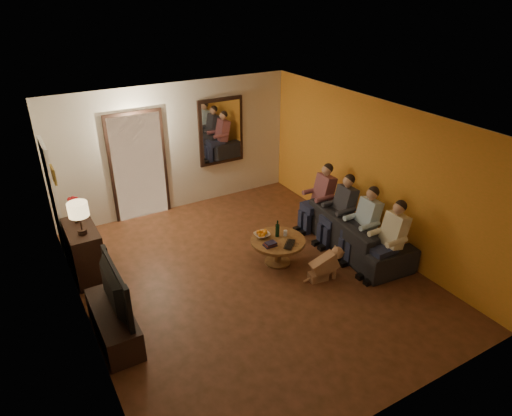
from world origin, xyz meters
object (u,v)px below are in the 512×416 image
dresser (85,251)px  laptop (292,245)px  dog (324,264)px  wine_bottle (277,228)px  person_b (364,226)px  tv (108,290)px  coffee_table (278,251)px  person_d (321,199)px  bowl (262,235)px  table_lamp (80,218)px  tv_stand (114,323)px  sofa (355,230)px  person_a (390,242)px  person_c (341,212)px

dresser → laptop: size_ratio=2.98×
dog → laptop: dog is taller
dresser → wine_bottle: dresser is taller
person_b → wine_bottle: (-1.32, 0.66, 0.01)m
tv → coffee_table: size_ratio=1.27×
person_d → bowl: size_ratio=4.63×
person_b → bowl: 1.74m
dresser → laptop: bearing=-27.5°
person_b → table_lamp: bearing=159.2°
laptop → tv_stand: bearing=139.2°
table_lamp → bowl: bearing=-17.1°
tv_stand → person_b: person_b is taller
sofa → dresser: bearing=76.1°
sofa → person_a: person_a is taller
person_c → person_b: bearing=-90.0°
tv → person_c: person_c is taller
dresser → coffee_table: 3.15m
tv_stand → wine_bottle: bearing=10.0°
dresser → bowl: 2.89m
person_d → laptop: 1.57m
tv_stand → person_d: 4.39m
dog → laptop: (-0.29, 0.49, 0.18)m
table_lamp → sofa: 4.61m
person_c → sofa: bearing=-71.6°
sofa → tv: bearing=97.5°
table_lamp → bowl: 2.89m
table_lamp → sofa: table_lamp is taller
coffee_table → laptop: (0.10, -0.28, 0.24)m
dresser → laptop: (2.97, -1.55, 0.03)m
tv_stand → coffee_table: bearing=8.2°
tv → laptop: (2.97, 0.14, -0.31)m
tv → wine_bottle: size_ratio=3.78×
sofa → wine_bottle: bearing=81.2°
person_a → dresser: bearing=150.2°
person_b → person_c: bearing=90.0°
dresser → sofa: dresser is taller
coffee_table → wine_bottle: size_ratio=2.97×
table_lamp → wine_bottle: bearing=-17.9°
person_b → dog: 1.05m
sofa → person_c: bearing=24.0°
table_lamp → person_b: table_lamp is taller
coffee_table → bowl: 0.38m
wine_bottle → laptop: (0.05, -0.38, -0.14)m
dresser → tv: size_ratio=0.84×
dog → bowl: bearing=128.8°
tv_stand → wine_bottle: (2.92, 0.52, 0.39)m
person_a → wine_bottle: size_ratio=3.87×
dog → wine_bottle: size_ratio=1.81×
person_d → bowl: bearing=-165.0°
table_lamp → wine_bottle: (2.92, -0.95, -0.54)m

